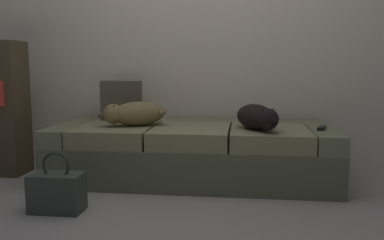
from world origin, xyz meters
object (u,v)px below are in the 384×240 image
Objects in this scene: dog_dark at (257,117)px; dog_tan at (134,114)px; tv_remote at (322,128)px; throw_pillow at (121,101)px; handbag at (57,192)px; couch at (193,152)px.

dog_tan is at bearing 175.41° from dog_dark.
dog_tan is 1.43m from tv_remote.
throw_pillow reaches higher than tv_remote.
dog_dark is 1.22m from throw_pillow.
dog_dark is 0.49m from tv_remote.
dog_dark is 1.53× the size of throw_pillow.
handbag is (-1.72, -0.75, -0.32)m from tv_remote.
couch is 0.80m from throw_pillow.
throw_pillow is at bearing 159.27° from couch.
throw_pillow is at bearing 160.83° from dog_dark.
handbag is at bearing -94.93° from throw_pillow.
throw_pillow is at bearing 121.64° from dog_tan.
throw_pillow reaches higher than dog_dark.
throw_pillow reaches higher than dog_tan.
couch is 6.41× the size of throw_pillow.
couch reaches higher than handbag.
throw_pillow reaches higher than handbag.
tv_remote is 0.44× the size of throw_pillow.
dog_dark is at bearing 28.93° from handbag.
dog_tan is 0.39m from throw_pillow.
couch is 14.54× the size of tv_remote.
tv_remote is at bearing -0.65° from dog_tan.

